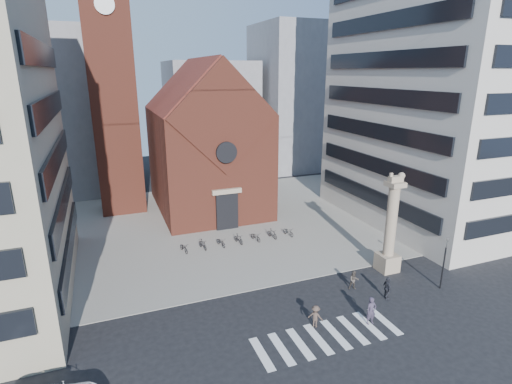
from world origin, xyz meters
The scene contains 22 objects.
ground centered at (0.00, 0.00, 0.00)m, with size 120.00×120.00×0.00m, color black.
piazza centered at (0.00, 19.00, 0.03)m, with size 46.00×30.00×0.05m, color gray.
zebra_crossing centered at (0.55, -3.00, 0.01)m, with size 10.20×3.20×0.01m, color white, non-canonical shape.
church centered at (0.00, 25.04, 7.98)m, with size 12.00×16.65×18.00m.
campanile centered at (-10.00, 28.00, 15.74)m, with size 5.50×5.50×31.20m.
building_right centered at (24.00, 12.00, 16.00)m, with size 18.00×22.00×32.00m, color #B5AEA3.
bg_block_left centered at (-20.00, 40.00, 11.00)m, with size 16.00×14.00×22.00m, color gray.
bg_block_mid centered at (6.00, 45.00, 9.00)m, with size 14.00×12.00×18.00m, color gray.
bg_block_right centered at (22.00, 42.00, 12.00)m, with size 16.00×14.00×24.00m, color gray.
lion_column centered at (10.01, 3.00, 3.46)m, with size 1.63×1.60×8.68m.
traffic_light centered at (12.00, -1.00, 2.29)m, with size 0.13×0.16×4.30m.
pedestrian_0 centered at (4.00, -2.84, 0.99)m, with size 0.72×0.47×1.97m, color #3A3245.
pedestrian_1 centered at (5.53, 1.38, 0.78)m, with size 0.76×0.59×1.55m, color #4D443E.
pedestrian_2 centered at (7.05, -0.69, 0.89)m, with size 1.04×0.43×1.77m, color #292A31.
pedestrian_3 centered at (0.35, -1.76, 0.78)m, with size 1.01×0.58×1.57m, color #47372F.
scooter_0 centered at (-5.55, 12.81, 0.47)m, with size 0.56×1.62×0.85m, color black.
scooter_1 centered at (-3.73, 12.81, 0.52)m, with size 0.44×1.57×0.94m, color black.
scooter_2 centered at (-1.91, 12.81, 0.47)m, with size 0.56×1.62×0.85m, color black.
scooter_3 centered at (-0.10, 12.81, 0.52)m, with size 0.44×1.57×0.94m, color black.
scooter_4 centered at (1.72, 12.81, 0.47)m, with size 0.56×1.62×0.85m, color black.
scooter_5 centered at (3.54, 12.81, 0.52)m, with size 0.44×1.57×0.94m, color black.
scooter_6 centered at (5.35, 12.81, 0.47)m, with size 0.56×1.62×0.85m, color black.
Camera 1 is at (-11.67, -21.78, 16.41)m, focal length 28.00 mm.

